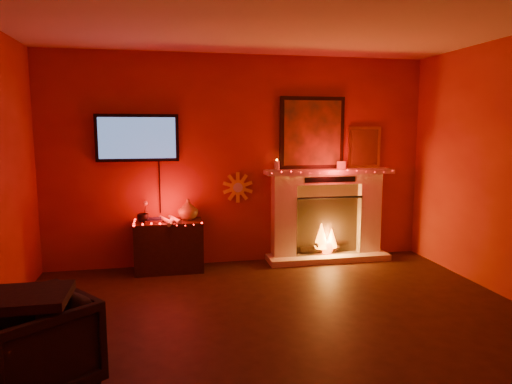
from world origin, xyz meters
TOP-DOWN VIEW (x-y plane):
  - room at (0.00, 0.00)m, footprint 5.00×5.00m
  - fireplace at (1.14, 2.39)m, footprint 1.72×0.40m
  - tv at (-1.30, 2.45)m, footprint 1.00×0.07m
  - sunburst_clock at (-0.05, 2.48)m, footprint 0.40×0.03m
  - console_table at (-0.95, 2.26)m, footprint 0.83×0.55m
  - armchair at (-1.90, -0.27)m, footprint 1.00×1.00m

SIDE VIEW (x-z plane):
  - armchair at x=-1.90m, z-range 0.00..0.66m
  - console_table at x=-0.95m, z-range -0.09..0.80m
  - fireplace at x=1.14m, z-range -0.37..1.81m
  - sunburst_clock at x=-0.05m, z-range 0.80..1.20m
  - room at x=0.00m, z-range -1.15..3.85m
  - tv at x=-1.30m, z-range 1.03..2.27m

